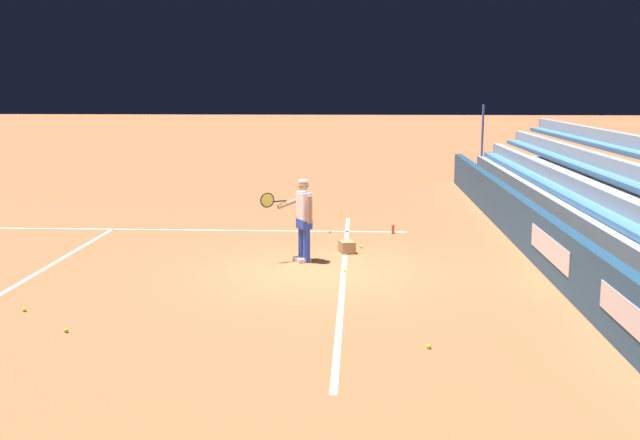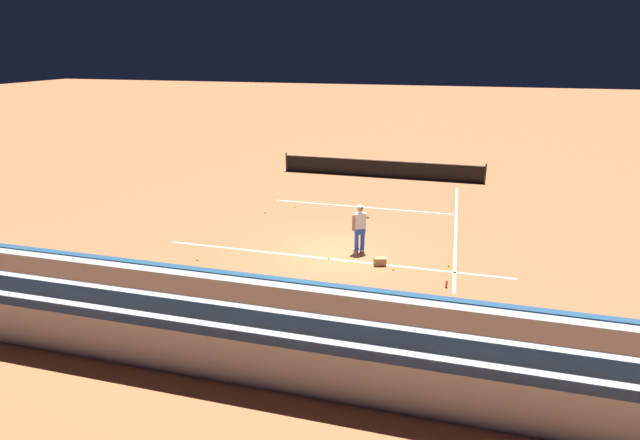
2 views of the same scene
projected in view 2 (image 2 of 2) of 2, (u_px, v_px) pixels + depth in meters
name	position (u px, v px, depth m)	size (l,w,h in m)	color
ground_plane	(334.00, 253.00, 17.46)	(160.00, 160.00, 0.00)	#B7663D
court_baseline_white	(330.00, 259.00, 17.01)	(12.00, 0.10, 0.01)	white
court_sideline_white	(456.00, 226.00, 20.11)	(0.10, 12.00, 0.01)	white
court_service_line_white	(362.00, 207.00, 22.48)	(8.22, 0.10, 0.01)	white
back_wall_sponsor_board	(294.00, 299.00, 13.18)	(27.77, 0.25, 1.10)	navy
bleacher_stand	(270.00, 329.00, 11.45)	(26.38, 2.40, 2.95)	#9EA3A8
tennis_player	(360.00, 228.00, 17.30)	(0.55, 1.07, 1.71)	blue
ball_box_cardboard	(380.00, 261.00, 16.52)	(0.40, 0.30, 0.26)	#A87F51
tennis_ball_by_box	(197.00, 260.00, 16.89)	(0.07, 0.07, 0.07)	#CCE533
tennis_ball_toward_net	(295.00, 207.00, 22.39)	(0.07, 0.07, 0.07)	#CCE533
tennis_ball_far_right	(265.00, 213.00, 21.64)	(0.07, 0.07, 0.07)	#CCE533
tennis_ball_stray_back	(393.00, 269.00, 16.14)	(0.07, 0.07, 0.07)	#CCE533
tennis_ball_on_baseline	(329.00, 258.00, 17.00)	(0.07, 0.07, 0.07)	#CCE533
tennis_ball_near_player	(449.00, 266.00, 16.42)	(0.07, 0.07, 0.07)	#CCE533
water_bottle	(447.00, 284.00, 14.98)	(0.07, 0.07, 0.22)	#EA4C33
tennis_net	(381.00, 168.00, 27.48)	(11.09, 0.09, 1.07)	#33383D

